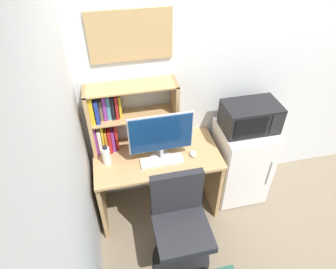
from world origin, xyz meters
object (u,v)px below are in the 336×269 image
keyboard (162,161)px  desk_chair (180,229)px  hutch_bookshelf (118,117)px  water_bottle (106,155)px  monitor (161,136)px  microwave (250,117)px  wall_corkboard (130,36)px  mini_fridge (241,162)px  computer_mouse (193,154)px

keyboard → desk_chair: desk_chair is taller
hutch_bookshelf → water_bottle: 0.36m
monitor → microwave: size_ratio=1.10×
wall_corkboard → microwave: bearing=-14.7°
hutch_bookshelf → water_bottle: size_ratio=4.06×
desk_chair → mini_fridge: bearing=36.8°
desk_chair → wall_corkboard: 1.65m
monitor → keyboard: (-0.00, -0.04, -0.26)m
mini_fridge → wall_corkboard: (-1.03, 0.27, 1.34)m
water_bottle → microwave: (1.35, 0.03, 0.18)m
desk_chair → computer_mouse: bearing=64.4°
hutch_bookshelf → desk_chair: hutch_bookshelf is taller
computer_mouse → microwave: microwave is taller
keyboard → computer_mouse: computer_mouse is taller
mini_fridge → computer_mouse: bearing=-170.3°
monitor → wall_corkboard: 0.85m
mini_fridge → desk_chair: desk_chair is taller
microwave → wall_corkboard: 1.30m
hutch_bookshelf → microwave: hutch_bookshelf is taller
microwave → desk_chair: size_ratio=0.54×
mini_fridge → monitor: bearing=-174.7°
monitor → hutch_bookshelf: bearing=142.6°
monitor → mini_fridge: size_ratio=0.62×
keyboard → microwave: (0.87, 0.12, 0.26)m
computer_mouse → microwave: (0.57, 0.10, 0.26)m
hutch_bookshelf → desk_chair: 1.12m
keyboard → water_bottle: water_bottle is taller
water_bottle → wall_corkboard: (0.33, 0.30, 0.93)m
microwave → wall_corkboard: size_ratio=0.77×
monitor → water_bottle: 0.52m
monitor → desk_chair: bearing=-84.9°
computer_mouse → microwave: size_ratio=0.17×
computer_mouse → water_bottle: size_ratio=0.45×
monitor → desk_chair: monitor is taller
desk_chair → microwave: bearing=36.9°
monitor → wall_corkboard: wall_corkboard is taller
monitor → wall_corkboard: (-0.16, 0.35, 0.76)m
water_bottle → mini_fridge: bearing=1.1°
hutch_bookshelf → wall_corkboard: bearing=28.0°
keyboard → microwave: bearing=8.2°
keyboard → mini_fridge: (0.87, 0.12, -0.32)m
microwave → desk_chair: 1.20m
computer_mouse → desk_chair: desk_chair is taller
hutch_bookshelf → desk_chair: (0.39, -0.79, -0.69)m
desk_chair → keyboard: bearing=96.1°
computer_mouse → desk_chair: size_ratio=0.09×
microwave → desk_chair: microwave is taller
hutch_bookshelf → microwave: 1.22m
mini_fridge → wall_corkboard: size_ratio=1.36×
water_bottle → mini_fridge: size_ratio=0.22×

